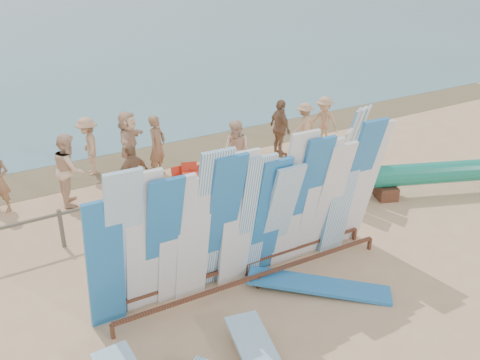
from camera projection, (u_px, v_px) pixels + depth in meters
ground at (210, 285)px, 9.84m from camera, size 160.00×160.00×0.00m
wet_sand_strip at (94, 167)px, 15.41m from camera, size 40.00×2.60×0.01m
fence at (147, 199)px, 11.91m from camera, size 12.08×0.08×0.90m
main_surfboard_rack at (253, 219)px, 9.41m from camera, size 6.11×1.13×3.04m
side_surfboard_rack at (346, 154)px, 13.35m from camera, size 2.14×1.64×2.42m
outrigger_canoe at (450, 173)px, 13.46m from camera, size 6.20×3.04×0.92m
vendor_table at (299, 212)px, 11.92m from camera, size 0.89×0.71×1.06m
flat_board_d at (318, 290)px, 9.68m from camera, size 2.37×2.23×0.23m
beach_chair_left at (185, 190)px, 13.30m from camera, size 0.57×0.59×0.85m
beach_chair_right at (203, 188)px, 13.47m from camera, size 0.67×0.68×0.80m
stroller at (191, 187)px, 13.15m from camera, size 0.71×0.83×0.97m
beachgoer_8 at (237, 151)px, 14.20m from camera, size 0.67×0.93×1.73m
beachgoer_2 at (70, 169)px, 12.82m from camera, size 0.66×0.99×1.86m
beachgoer_7 at (157, 146)px, 14.50m from camera, size 0.74×0.68×1.80m
beachgoer_9 at (304, 126)px, 16.71m from camera, size 1.05×0.58×1.54m
beachgoer_3 at (88, 146)px, 14.62m from camera, size 0.66×1.17×1.71m
beachgoer_extra_0 at (324, 121)px, 17.06m from camera, size 0.77×1.15×1.64m
beachgoer_4 at (133, 176)px, 12.73m from camera, size 1.04×0.71×1.64m
beachgoer_10 at (280, 128)px, 15.94m from camera, size 0.58×1.12×1.84m
beachgoer_5 at (129, 142)px, 14.71m from camera, size 1.41×1.75×1.86m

